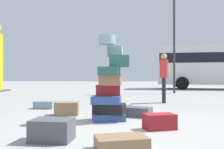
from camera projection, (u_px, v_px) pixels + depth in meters
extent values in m
plane|color=#9E9E99|center=(126.00, 125.00, 4.67)|extent=(80.00, 80.00, 0.00)
cube|color=#334F99|center=(108.00, 117.00, 5.12)|extent=(0.74, 0.58, 0.15)
cube|color=black|center=(109.00, 109.00, 5.12)|extent=(0.70, 0.55, 0.21)
cube|color=#334F99|center=(106.00, 100.00, 5.06)|extent=(0.62, 0.45, 0.16)
cube|color=maroon|center=(108.00, 90.00, 5.21)|extent=(0.54, 0.40, 0.23)
cube|color=olive|center=(111.00, 80.00, 5.06)|extent=(0.49, 0.37, 0.21)
cube|color=#26594C|center=(109.00, 71.00, 4.98)|extent=(0.46, 0.36, 0.17)
cube|color=#26594C|center=(119.00, 61.00, 5.04)|extent=(0.42, 0.30, 0.24)
cube|color=gray|center=(115.00, 52.00, 5.39)|extent=(0.34, 0.26, 0.24)
cylinder|color=gray|center=(107.00, 40.00, 5.11)|extent=(0.35, 0.35, 0.20)
cube|color=maroon|center=(159.00, 121.00, 4.28)|extent=(0.61, 0.47, 0.27)
cube|color=olive|center=(121.00, 143.00, 3.10)|extent=(0.74, 0.57, 0.17)
cube|color=olive|center=(67.00, 109.00, 5.85)|extent=(0.58, 0.43, 0.31)
cube|color=#4C4C51|center=(134.00, 112.00, 5.67)|extent=(0.87, 0.66, 0.22)
cube|color=beige|center=(121.00, 108.00, 6.51)|extent=(0.58, 0.44, 0.19)
cube|color=#4C4C51|center=(52.00, 130.00, 3.51)|extent=(0.61, 0.47, 0.31)
cube|color=gray|center=(45.00, 105.00, 7.03)|extent=(0.59, 0.39, 0.21)
cylinder|color=black|center=(164.00, 90.00, 8.66)|extent=(0.12, 0.12, 0.88)
cylinder|color=black|center=(164.00, 91.00, 8.45)|extent=(0.12, 0.12, 0.88)
cylinder|color=red|center=(164.00, 69.00, 8.56)|extent=(0.30, 0.30, 0.64)
sphere|color=tan|center=(164.00, 57.00, 8.57)|extent=(0.22, 0.22, 0.22)
cylinder|color=black|center=(179.00, 82.00, 19.49)|extent=(0.93, 0.38, 0.90)
cylinder|color=black|center=(182.00, 83.00, 17.03)|extent=(0.93, 0.38, 0.90)
cylinder|color=#333338|center=(174.00, 45.00, 13.36)|extent=(0.12, 0.12, 5.33)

